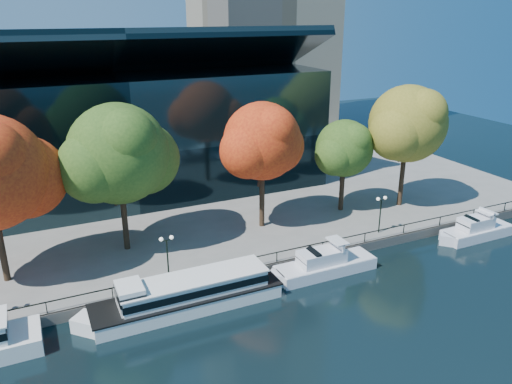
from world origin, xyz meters
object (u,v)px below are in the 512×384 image
tour_boat (183,294)px  cruiser_near (322,264)px  cruiser_far (475,230)px  lamp_1 (167,247)px  tree_4 (345,150)px  tree_5 (409,125)px  tree_3 (264,143)px  lamp_2 (381,206)px  tree_2 (121,156)px

tour_boat → cruiser_near: size_ratio=1.58×
cruiser_far → lamp_1: lamp_1 is taller
tree_4 → tree_5: size_ratio=0.75×
tree_3 → tree_5: 17.81m
tree_4 → lamp_1: size_ratio=2.65×
tour_boat → tree_5: (30.02, 9.00, 9.34)m
lamp_1 → lamp_2: 22.72m
tour_boat → cruiser_far: tour_boat is taller
cruiser_near → lamp_1: bearing=165.7°
tree_4 → tree_2: bearing=179.5°
cruiser_near → lamp_1: 14.28m
cruiser_far → tree_3: (-20.08, 10.55, 9.31)m
tour_boat → tree_3: tree_3 is taller
cruiser_far → cruiser_near: bearing=179.1°
tree_3 → lamp_1: (-12.48, -6.80, -6.29)m
lamp_1 → cruiser_far: bearing=-6.6°
tree_3 → lamp_1: size_ratio=3.35×
tree_2 → tree_4: 24.92m
tree_4 → tree_5: bearing=-13.3°
tree_3 → lamp_2: 13.81m
cruiser_near → tree_3: size_ratio=0.80×
tree_2 → cruiser_far: bearing=-17.9°
tree_4 → lamp_2: tree_4 is taller
cruiser_near → tree_5: (16.71, 8.85, 9.74)m
cruiser_near → cruiser_far: (19.04, -0.31, -0.01)m
tree_2 → tour_boat: bearing=-79.0°
cruiser_far → tree_2: tree_2 is taller
cruiser_far → tree_2: size_ratio=0.65×
tour_boat → lamp_1: size_ratio=4.23×
tree_5 → lamp_1: tree_5 is taller
tour_boat → tree_2: tree_2 is taller
cruiser_far → tree_4: 16.29m
lamp_1 → lamp_2: (22.72, 0.00, 0.00)m
tree_5 → tree_4: bearing=166.7°
tree_3 → tree_2: bearing=177.8°
cruiser_near → tree_5: 21.27m
tree_3 → lamp_2: (10.24, -6.80, -6.29)m
tree_3 → tour_boat: bearing=-139.7°
cruiser_near → tree_5: bearing=27.9°
tree_3 → tree_5: tree_5 is taller
cruiser_far → tree_4: bearing=131.6°
tree_3 → lamp_2: size_ratio=3.35×
tree_3 → tree_5: size_ratio=0.94×
cruiser_near → lamp_1: size_ratio=2.67×
lamp_2 → cruiser_near: bearing=-159.4°
tree_2 → tree_3: size_ratio=1.06×
cruiser_near → lamp_1: (-13.52, 3.45, 3.01)m
tree_2 → tree_5: tree_2 is taller
cruiser_near → tree_5: tree_5 is taller
cruiser_near → lamp_2: bearing=20.6°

